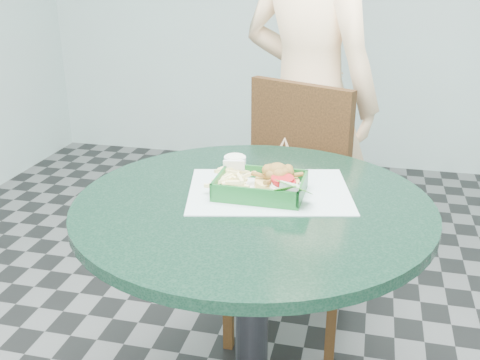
% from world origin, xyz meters
% --- Properties ---
extents(cafe_table, '(0.94, 0.94, 0.75)m').
position_xyz_m(cafe_table, '(0.00, 0.00, 0.58)').
color(cafe_table, '#28282D').
rests_on(cafe_table, floor).
extents(dining_chair, '(0.44, 0.44, 0.93)m').
position_xyz_m(dining_chair, '(0.02, 0.63, 0.53)').
color(dining_chair, brown).
rests_on(dining_chair, floor).
extents(diner_person, '(0.79, 0.68, 1.83)m').
position_xyz_m(diner_person, '(0.03, 0.90, 0.92)').
color(diner_person, beige).
rests_on(diner_person, floor).
extents(placemat, '(0.50, 0.41, 0.00)m').
position_xyz_m(placemat, '(0.03, 0.07, 0.75)').
color(placemat, silver).
rests_on(placemat, cafe_table).
extents(food_basket, '(0.23, 0.17, 0.05)m').
position_xyz_m(food_basket, '(0.01, 0.04, 0.77)').
color(food_basket, '#13561F').
rests_on(food_basket, placemat).
extents(crab_sandwich, '(0.12, 0.12, 0.07)m').
position_xyz_m(crab_sandwich, '(0.05, 0.07, 0.80)').
color(crab_sandwich, tan).
rests_on(crab_sandwich, food_basket).
extents(fries_pile, '(0.15, 0.15, 0.04)m').
position_xyz_m(fries_pile, '(-0.07, 0.07, 0.79)').
color(fries_pile, '#FFEC94').
rests_on(fries_pile, food_basket).
extents(sauce_ramekin, '(0.06, 0.06, 0.04)m').
position_xyz_m(sauce_ramekin, '(-0.09, 0.14, 0.80)').
color(sauce_ramekin, white).
rests_on(sauce_ramekin, food_basket).
extents(garnish_cup, '(0.11, 0.11, 0.04)m').
position_xyz_m(garnish_cup, '(0.08, 0.02, 0.79)').
color(garnish_cup, white).
rests_on(garnish_cup, food_basket).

